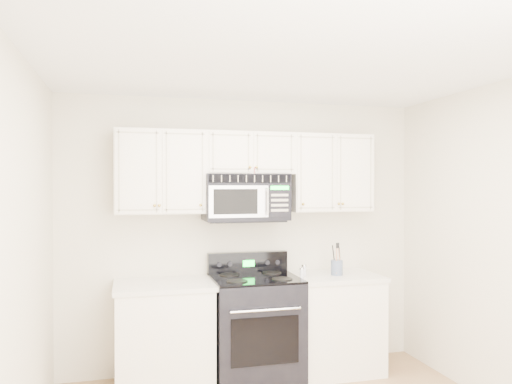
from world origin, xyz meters
name	(u,v)px	position (x,y,z in m)	size (l,w,h in m)	color
room	(307,260)	(0.00, 0.00, 1.30)	(3.51, 3.51, 2.61)	#977C52
base_cabinet_left	(164,339)	(-0.80, 1.44, 0.43)	(0.86, 0.65, 0.92)	#F2E6CC
base_cabinet_right	(333,326)	(0.80, 1.44, 0.43)	(0.86, 0.65, 0.92)	#F2E6CC
range	(255,326)	(0.02, 1.42, 0.48)	(0.78, 0.71, 1.13)	black
upper_cabinets	(248,169)	(0.00, 1.58, 1.93)	(2.44, 0.37, 0.75)	#F2E6CC
microwave	(245,197)	(-0.04, 1.55, 1.67)	(0.78, 0.44, 0.43)	black
utensil_crock	(337,267)	(0.82, 1.40, 1.00)	(0.11, 0.11, 0.30)	#4A5A6E
shaker_salt	(302,273)	(0.45, 1.35, 0.97)	(0.04, 0.04, 0.10)	silver
shaker_pepper	(304,270)	(0.50, 1.44, 0.97)	(0.05, 0.05, 0.11)	silver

